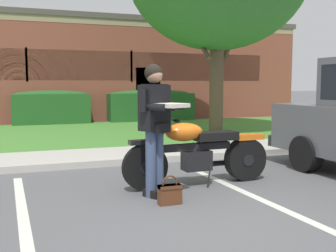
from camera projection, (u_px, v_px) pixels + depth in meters
The scene contains 12 objects.
ground_plane at pixel (226, 206), 4.82m from camera, with size 140.00×140.00×0.00m, color #565659.
curb_strip at pixel (152, 160), 7.50m from camera, with size 60.00×0.20×0.12m, color #B7B2A8.
concrete_walk at pixel (139, 153), 8.30m from camera, with size 60.00×1.50×0.08m, color #B7B2A8.
grass_lawn at pixel (102, 133), 11.93m from camera, with size 60.00×6.28×0.06m, color #478433.
stall_stripe_0 at pixel (24, 223), 4.23m from camera, with size 0.12×4.40×0.01m, color silver.
stall_stripe_1 at pixel (256, 197), 5.19m from camera, with size 0.12×4.40×0.01m, color silver.
motorcycle at pixel (203, 152), 5.85m from camera, with size 2.24×0.82×1.18m.
rider_person at pixel (156, 119), 5.16m from camera, with size 0.59×0.67×1.70m.
handbag at pixel (170, 193), 4.89m from camera, with size 0.28×0.13×0.36m.
hedge_left at pixel (51, 107), 14.41m from camera, with size 2.66×0.90×1.24m.
hedge_center_left at pixel (151, 105), 15.69m from camera, with size 3.32×0.90×1.24m.
brick_building at pixel (25, 71), 19.09m from camera, with size 22.71×10.35×4.10m.
Camera 1 is at (-2.27, -4.17, 1.45)m, focal length 43.39 mm.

